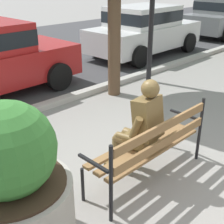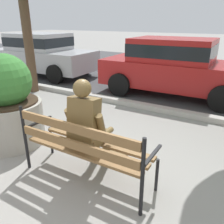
{
  "view_description": "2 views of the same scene",
  "coord_description": "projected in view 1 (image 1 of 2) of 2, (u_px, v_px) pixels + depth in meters",
  "views": [
    {
      "loc": [
        -2.7,
        -2.1,
        2.48
      ],
      "look_at": [
        -0.0,
        0.64,
        0.75
      ],
      "focal_mm": 49.54,
      "sensor_mm": 36.0,
      "label": 1
    },
    {
      "loc": [
        1.64,
        -2.1,
        2.0
      ],
      "look_at": [
        -0.0,
        0.64,
        0.75
      ],
      "focal_mm": 37.64,
      "sensor_mm": 36.0,
      "label": 2
    }
  ],
  "objects": [
    {
      "name": "concrete_planter",
      "position": [
        13.0,
        189.0,
        2.83
      ],
      "size": [
        1.09,
        1.09,
        1.53
      ],
      "color": "#A8A399",
      "rests_on": "ground"
    },
    {
      "name": "ground_plane",
      "position": [
        146.0,
        177.0,
        4.11
      ],
      "size": [
        80.0,
        80.0,
        0.0
      ],
      "primitive_type": "plane",
      "color": "gray"
    },
    {
      "name": "parked_car_grey",
      "position": [
        222.0,
        15.0,
        13.27
      ],
      "size": [
        4.15,
        2.02,
        1.56
      ],
      "color": "slate",
      "rests_on": "ground"
    },
    {
      "name": "parked_car_white",
      "position": [
        144.0,
        29.0,
        9.93
      ],
      "size": [
        4.15,
        2.02,
        1.56
      ],
      "color": "silver",
      "rests_on": "ground"
    },
    {
      "name": "bronze_statue_seated",
      "position": [
        138.0,
        130.0,
        3.92
      ],
      "size": [
        0.61,
        0.81,
        1.37
      ],
      "color": "brown",
      "rests_on": "ground"
    },
    {
      "name": "curb_stone",
      "position": [
        30.0,
        110.0,
        5.97
      ],
      "size": [
        60.0,
        0.2,
        0.12
      ],
      "primitive_type": "cube",
      "color": "#B2AFA8",
      "rests_on": "ground"
    },
    {
      "name": "park_bench",
      "position": [
        152.0,
        144.0,
        3.84
      ],
      "size": [
        1.8,
        0.54,
        0.95
      ],
      "color": "olive",
      "rests_on": "ground"
    }
  ]
}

